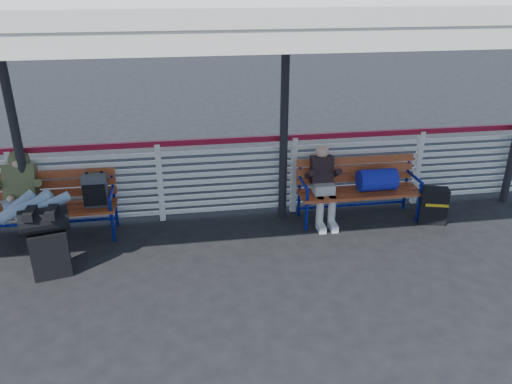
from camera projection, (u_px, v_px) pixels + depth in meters
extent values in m
plane|color=black|center=(161.00, 292.00, 5.81)|extent=(60.00, 60.00, 0.00)
cube|color=silver|center=(160.00, 183.00, 7.29)|extent=(12.00, 0.04, 1.04)
cube|color=maroon|center=(157.00, 144.00, 7.05)|extent=(12.00, 0.06, 0.08)
cube|color=silver|center=(141.00, 6.00, 5.39)|extent=(12.60, 3.60, 0.16)
cube|color=silver|center=(130.00, 37.00, 3.86)|extent=(12.60, 0.06, 0.30)
cylinder|color=black|center=(15.00, 132.00, 6.53)|extent=(0.12, 0.12, 3.00)
cylinder|color=black|center=(284.00, 121.00, 7.05)|extent=(0.12, 0.12, 3.00)
cube|color=black|center=(50.00, 253.00, 6.03)|extent=(0.48, 0.35, 0.60)
cylinder|color=black|center=(44.00, 220.00, 5.85)|extent=(0.60, 0.41, 0.30)
cube|color=#AD4A21|center=(48.00, 210.00, 6.81)|extent=(1.80, 0.50, 0.04)
cube|color=#AD4A21|center=(49.00, 184.00, 6.93)|extent=(1.80, 0.10, 0.40)
cylinder|color=#0D1990|center=(113.00, 227.00, 6.84)|extent=(0.04, 0.04, 0.45)
cylinder|color=#0D1990|center=(114.00, 198.00, 7.17)|extent=(0.04, 0.04, 0.90)
cube|color=#44474A|center=(95.00, 190.00, 6.81)|extent=(0.31, 0.20, 0.44)
cube|color=#AD4A21|center=(360.00, 192.00, 7.35)|extent=(1.80, 0.50, 0.04)
cube|color=#AD4A21|center=(355.00, 169.00, 7.48)|extent=(1.80, 0.10, 0.40)
cylinder|color=#0D1990|center=(306.00, 216.00, 7.14)|extent=(0.04, 0.04, 0.45)
cylinder|color=#0D1990|center=(418.00, 208.00, 7.38)|extent=(0.04, 0.04, 0.45)
cylinder|color=#0D1990|center=(299.00, 189.00, 7.47)|extent=(0.04, 0.04, 0.90)
cylinder|color=#0D1990|center=(406.00, 182.00, 7.72)|extent=(0.04, 0.04, 0.90)
cylinder|color=#0F0E81|center=(377.00, 180.00, 7.31)|extent=(0.55, 0.32, 0.32)
cube|color=#88A1B7|center=(20.00, 205.00, 6.73)|extent=(0.36, 0.26, 0.18)
cube|color=#484F2A|center=(21.00, 182.00, 6.80)|extent=(0.42, 0.38, 0.53)
sphere|color=#484F2A|center=(19.00, 160.00, 6.78)|extent=(0.28, 0.28, 0.28)
sphere|color=tan|center=(18.00, 162.00, 6.75)|extent=(0.21, 0.21, 0.21)
cube|color=black|center=(30.00, 214.00, 5.73)|extent=(0.11, 0.27, 0.10)
cube|color=black|center=(52.00, 212.00, 5.77)|extent=(0.11, 0.27, 0.10)
cube|color=#B3ADA3|center=(323.00, 189.00, 7.27)|extent=(0.30, 0.24, 0.16)
cube|color=black|center=(322.00, 169.00, 7.29)|extent=(0.32, 0.23, 0.42)
sphere|color=tan|center=(322.00, 151.00, 7.20)|extent=(0.19, 0.19, 0.19)
cylinder|color=#B3ADA3|center=(320.00, 212.00, 7.21)|extent=(0.11, 0.11, 0.46)
cylinder|color=#B3ADA3|center=(332.00, 212.00, 7.23)|extent=(0.11, 0.11, 0.46)
cube|color=silver|center=(321.00, 227.00, 7.19)|extent=(0.10, 0.24, 0.10)
cube|color=silver|center=(333.00, 226.00, 7.22)|extent=(0.10, 0.24, 0.10)
cube|color=black|center=(433.00, 206.00, 7.34)|extent=(0.44, 0.32, 0.55)
cube|color=gold|center=(437.00, 206.00, 7.21)|extent=(0.32, 0.11, 0.04)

